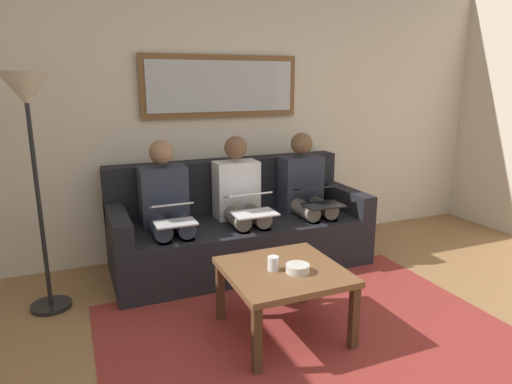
{
  "coord_description": "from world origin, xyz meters",
  "views": [
    {
      "loc": [
        1.33,
        1.46,
        1.6
      ],
      "look_at": [
        0.0,
        -1.7,
        0.75
      ],
      "focal_mm": 31.6,
      "sensor_mm": 36.0,
      "label": 1
    }
  ],
  "objects": [
    {
      "name": "couch",
      "position": [
        0.0,
        -2.12,
        0.31
      ],
      "size": [
        2.2,
        0.9,
        0.9
      ],
      "color": "black",
      "rests_on": "ground_plane"
    },
    {
      "name": "framed_mirror",
      "position": [
        0.0,
        -2.51,
        1.55
      ],
      "size": [
        1.46,
        0.05,
        0.55
      ],
      "color": "brown"
    },
    {
      "name": "wall_rear",
      "position": [
        0.0,
        -2.6,
        1.3
      ],
      "size": [
        6.0,
        0.12,
        2.6
      ],
      "primitive_type": "cube",
      "color": "beige",
      "rests_on": "ground_plane"
    },
    {
      "name": "coffee_table",
      "position": [
        0.15,
        -0.9,
        0.39
      ],
      "size": [
        0.72,
        0.72,
        0.45
      ],
      "color": "brown",
      "rests_on": "ground_plane"
    },
    {
      "name": "area_rug",
      "position": [
        0.0,
        -0.85,
        0.0
      ],
      "size": [
        2.6,
        1.8,
        0.01
      ],
      "primitive_type": "cube",
      "color": "maroon",
      "rests_on": "ground_plane"
    },
    {
      "name": "laptop_white",
      "position": [
        0.0,
        -1.81,
        0.63
      ],
      "size": [
        0.35,
        0.38,
        0.16
      ],
      "color": "white"
    },
    {
      "name": "cup",
      "position": [
        0.22,
        -0.9,
        0.49
      ],
      "size": [
        0.07,
        0.07,
        0.09
      ],
      "primitive_type": "cylinder",
      "color": "silver",
      "rests_on": "coffee_table"
    },
    {
      "name": "laptop_black",
      "position": [
        -0.64,
        -1.81,
        0.63
      ],
      "size": [
        0.33,
        0.37,
        0.16
      ],
      "color": "black"
    },
    {
      "name": "bowl",
      "position": [
        0.09,
        -0.82,
        0.47
      ],
      "size": [
        0.15,
        0.15,
        0.05
      ],
      "primitive_type": "cylinder",
      "color": "beige",
      "rests_on": "coffee_table"
    },
    {
      "name": "person_right",
      "position": [
        0.64,
        -2.05,
        0.61
      ],
      "size": [
        0.38,
        0.58,
        1.14
      ],
      "color": "#2D3342",
      "rests_on": "couch"
    },
    {
      "name": "person_middle",
      "position": [
        0.0,
        -2.05,
        0.61
      ],
      "size": [
        0.38,
        0.58,
        1.14
      ],
      "color": "silver",
      "rests_on": "couch"
    },
    {
      "name": "person_left",
      "position": [
        -0.64,
        -2.05,
        0.61
      ],
      "size": [
        0.38,
        0.58,
        1.14
      ],
      "color": "#2D3342",
      "rests_on": "couch"
    },
    {
      "name": "standing_lamp",
      "position": [
        1.55,
        -1.85,
        1.37
      ],
      "size": [
        0.32,
        0.32,
        1.66
      ],
      "color": "black",
      "rests_on": "ground_plane"
    },
    {
      "name": "laptop_silver",
      "position": [
        0.64,
        -1.8,
        0.62
      ],
      "size": [
        0.31,
        0.33,
        0.15
      ],
      "color": "silver"
    }
  ]
}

